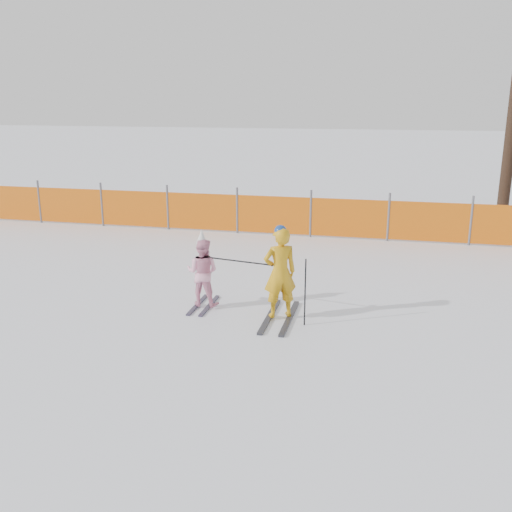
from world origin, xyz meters
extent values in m
plane|color=white|center=(0.00, 0.00, 0.00)|extent=(120.00, 120.00, 0.00)
cube|color=black|center=(0.28, 0.29, 0.02)|extent=(0.09, 1.56, 0.04)
cube|color=black|center=(0.62, 0.29, 0.02)|extent=(0.09, 1.56, 0.04)
imported|color=orange|center=(0.45, 0.29, 0.80)|extent=(0.66, 0.58, 1.52)
sphere|color=navy|center=(0.45, 0.29, 1.50)|extent=(0.20, 0.20, 0.20)
cube|color=black|center=(-1.08, 0.56, 0.01)|extent=(0.09, 1.04, 0.03)
cube|color=black|center=(-0.86, 0.56, 0.01)|extent=(0.09, 1.04, 0.03)
imported|color=#FFA6C6|center=(-0.97, 0.56, 0.63)|extent=(0.60, 0.48, 1.20)
cone|color=silver|center=(-0.97, 0.56, 1.27)|extent=(0.19, 0.19, 0.24)
cylinder|color=black|center=(0.90, 0.09, 0.56)|extent=(0.02, 0.02, 1.12)
cylinder|color=black|center=(-0.26, 0.42, 0.91)|extent=(1.18, 0.25, 0.02)
cylinder|color=#595960|center=(-7.82, 6.18, 0.62)|extent=(0.06, 0.06, 1.25)
cylinder|color=#595960|center=(-5.82, 6.18, 0.62)|extent=(0.06, 0.06, 1.25)
cylinder|color=#595960|center=(-3.82, 6.18, 0.62)|extent=(0.06, 0.06, 1.25)
cylinder|color=#595960|center=(-1.82, 6.18, 0.62)|extent=(0.06, 0.06, 1.25)
cylinder|color=#595960|center=(0.18, 6.18, 0.62)|extent=(0.06, 0.06, 1.25)
cylinder|color=#595960|center=(2.18, 6.18, 0.62)|extent=(0.06, 0.06, 1.25)
cylinder|color=#595960|center=(4.18, 6.18, 0.62)|extent=(0.06, 0.06, 1.25)
cube|color=#DB5F0B|center=(-1.63, 6.18, 0.55)|extent=(16.39, 0.03, 1.00)
cylinder|color=black|center=(5.40, 8.94, 2.89)|extent=(0.32, 0.32, 5.78)
camera|label=1|loc=(2.06, -8.50, 3.58)|focal=40.00mm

